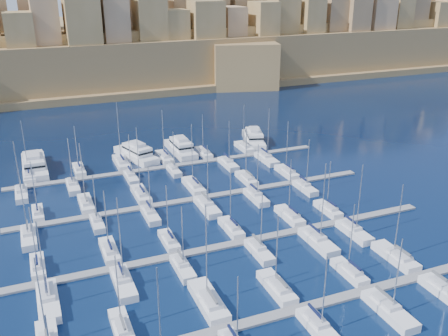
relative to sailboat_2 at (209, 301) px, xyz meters
name	(u,v)px	position (x,y,z in m)	size (l,w,h in m)	color
ground	(215,217)	(11.86, 27.63, -0.79)	(600.00, 600.00, 0.00)	black
pontoon_near	(296,310)	(11.86, -6.37, -0.59)	(84.00, 2.00, 0.40)	slate
pontoon_mid_near	(238,243)	(11.86, 15.63, -0.59)	(84.00, 2.00, 0.40)	slate
pontoon_mid_far	(199,198)	(11.86, 37.63, -0.59)	(84.00, 2.00, 0.40)	slate
pontoon_far	(172,166)	(11.86, 59.63, -0.59)	(84.00, 2.00, 0.40)	slate
sailboat_1	(122,328)	(-13.68, -1.21, -0.06)	(2.56, 8.53, 12.74)	white
sailboat_2	(209,301)	(0.00, 0.00, 0.00)	(3.30, 11.00, 17.21)	white
sailboat_3	(277,288)	(11.53, -0.76, -0.04)	(2.84, 9.46, 13.78)	white
sailboat_4	(350,272)	(25.14, -1.40, -0.05)	(2.45, 8.15, 13.54)	white
sailboat_5	(396,257)	(35.69, -0.46, -0.03)	(3.02, 10.05, 14.89)	white
sailboat_9	(319,328)	(12.47, -11.75, -0.05)	(2.69, 8.98, 13.14)	white
sailboat_10	(389,310)	(24.48, -12.29, -0.04)	(3.03, 10.10, 13.58)	white
sailboat_11	(445,292)	(35.82, -11.97, -0.05)	(2.83, 9.43, 13.21)	white
sailboat_12	(38,266)	(-23.94, 20.51, -0.07)	(2.39, 7.96, 12.17)	white
sailboat_13	(110,251)	(-11.49, 21.00, -0.05)	(2.69, 8.96, 12.82)	white
sailboat_14	(169,241)	(-0.34, 20.48, -0.07)	(2.37, 7.90, 12.27)	white
sailboat_15	(231,228)	(12.64, 20.73, -0.05)	(2.53, 8.42, 13.44)	white
sailboat_16	(290,216)	(26.05, 20.98, -0.05)	(2.68, 8.93, 13.40)	white
sailboat_17	(328,209)	(35.25, 20.58, -0.07)	(2.43, 8.10, 11.87)	white
sailboat_18	(48,301)	(-23.01, 9.47, -0.02)	(3.17, 10.58, 15.27)	white
sailboat_19	(123,283)	(-11.23, 9.91, -0.02)	(2.91, 9.69, 16.66)	white
sailboat_20	(183,268)	(-0.80, 10.62, -0.06)	(2.47, 8.23, 12.86)	white
sailboat_21	(259,251)	(13.86, 10.56, -0.06)	(2.51, 8.36, 12.93)	white
sailboat_22	(318,241)	(25.80, 9.63, -0.01)	(3.08, 10.26, 17.03)	white
sailboat_23	(354,232)	(34.36, 10.14, -0.03)	(2.76, 9.21, 15.36)	white
sailboat_24	(38,213)	(-22.78, 42.29, -0.06)	(2.25, 7.51, 12.59)	white
sailboat_25	(86,204)	(-12.70, 43.13, -0.03)	(2.77, 9.23, 14.95)	white
sailboat_26	(141,194)	(-0.28, 43.40, -0.01)	(2.94, 9.78, 16.97)	white
sailboat_27	(194,186)	(12.51, 43.46, -0.02)	(2.97, 9.89, 16.25)	white
sailboat_28	(247,179)	(26.15, 42.89, -0.05)	(2.62, 8.73, 13.83)	white
sailboat_29	(287,172)	(37.52, 42.94, -0.04)	(2.65, 8.85, 14.33)	white
sailboat_30	(29,237)	(-24.98, 32.12, -0.03)	(2.77, 9.24, 15.36)	white
sailboat_31	(97,223)	(-11.86, 33.01, -0.07)	(2.23, 7.43, 11.77)	white
sailboat_32	(150,215)	(-0.89, 32.54, -0.06)	(2.52, 8.39, 12.19)	white
sailboat_33	(207,206)	(11.55, 31.74, -0.02)	(3.01, 10.02, 15.32)	white
sailboat_34	(256,197)	(23.64, 32.32, -0.05)	(2.65, 8.84, 13.81)	white
sailboat_35	(305,188)	(36.74, 32.66, -0.06)	(2.45, 8.16, 13.14)	white
sailboat_36	(29,176)	(-23.65, 65.23, -0.03)	(2.83, 9.43, 15.19)	white
sailboat_37	(79,170)	(-11.51, 64.86, -0.06)	(2.60, 8.67, 12.63)	white
sailboat_38	(122,163)	(-0.28, 65.78, 0.00)	(3.16, 10.54, 17.49)	white
sailboat_39	(165,157)	(11.57, 65.42, -0.03)	(2.95, 9.82, 14.35)	white
sailboat_40	(204,153)	(22.86, 64.90, -0.06)	(2.63, 8.76, 12.08)	white
sailboat_41	(244,147)	(35.53, 64.98, -0.05)	(2.68, 8.92, 13.64)	white
sailboat_42	(21,194)	(-25.73, 54.27, -0.04)	(2.68, 8.94, 13.91)	white
sailboat_43	(73,186)	(-14.23, 54.35, -0.05)	(2.64, 8.79, 13.18)	white
sailboat_44	(131,177)	(-0.15, 54.70, -0.07)	(2.42, 8.08, 12.28)	white
sailboat_45	(174,171)	(11.09, 55.05, -0.08)	(2.21, 7.36, 11.59)	white
sailboat_46	(228,164)	(25.96, 54.25, -0.05)	(2.70, 8.99, 13.05)	white
sailboat_47	(266,159)	(37.16, 53.80, -0.03)	(2.97, 9.90, 15.32)	white
motor_yacht_a	(34,164)	(-22.06, 70.47, 0.94)	(5.94, 19.48, 5.25)	white
motor_yacht_b	(137,153)	(4.63, 69.18, 0.94)	(9.74, 17.46, 5.25)	white
motor_yacht_c	(181,147)	(17.43, 69.01, 0.94)	(5.18, 16.48, 5.25)	white
motor_yacht_d	(254,138)	(40.58, 69.13, 0.94)	(9.60, 17.35, 5.25)	white
fortified_city	(95,50)	(11.68, 182.89, 13.95)	(460.00, 108.95, 59.52)	brown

